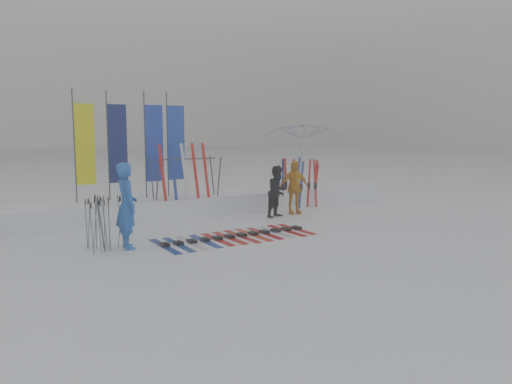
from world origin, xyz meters
TOP-DOWN VIEW (x-y plane):
  - ground at (0.00, 0.00)m, footprint 120.00×120.00m
  - snow_bank at (0.00, 4.60)m, footprint 14.00×1.60m
  - person_blue at (-3.45, 1.21)m, footprint 0.48×0.72m
  - person_black at (1.69, 2.75)m, footprint 0.92×0.82m
  - person_yellow at (2.44, 2.96)m, footprint 1.06×0.65m
  - tent_canopy at (5.12, 6.00)m, footprint 3.43×3.50m
  - ski_row at (-0.82, 0.91)m, footprint 3.92×1.70m
  - pole_cluster at (-3.99, 1.31)m, footprint 0.83×0.79m
  - feather_flags at (-2.08, 4.87)m, footprint 3.35×0.21m
  - ski_rack at (-0.70, 4.20)m, footprint 2.04×0.80m
  - upright_skis at (3.49, 4.14)m, footprint 1.43×1.07m

SIDE VIEW (x-z plane):
  - ground at x=0.00m, z-range 0.00..0.00m
  - ski_row at x=-0.82m, z-range 0.00..0.07m
  - snow_bank at x=0.00m, z-range 0.00..0.60m
  - pole_cluster at x=-3.99m, z-range -0.03..1.23m
  - person_black at x=1.69m, z-range 0.00..1.57m
  - upright_skis at x=3.49m, z-range -0.05..1.64m
  - person_yellow at x=2.44m, z-range 0.00..1.69m
  - person_blue at x=-3.45m, z-range 0.00..1.95m
  - ski_rack at x=-0.70m, z-range 0.77..2.00m
  - tent_canopy at x=5.12m, z-range 0.00..3.00m
  - feather_flags at x=-2.08m, z-range 0.64..3.84m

